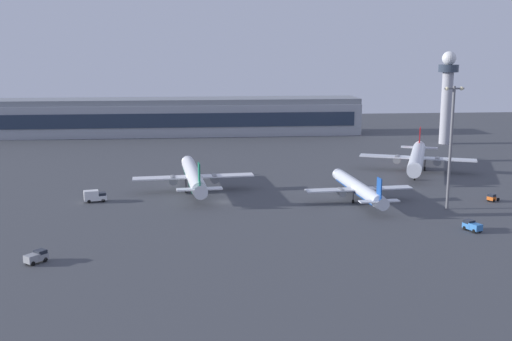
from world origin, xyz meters
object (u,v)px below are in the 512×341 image
Objects in this scene: airplane_terminal_side at (194,176)px; pushback_tug at (492,198)px; airplane_far_stand at (358,188)px; catering_truck at (95,196)px; cargo_loader at (36,257)px; airplane_near_gate at (417,158)px; maintenance_van at (472,226)px; control_tower at (447,91)px; apron_light_central at (451,141)px.

pushback_tug is at bearing -19.54° from airplane_terminal_side.
airplane_far_stand reaches higher than catering_truck.
airplane_far_stand is 10.12× the size of pushback_tug.
airplane_far_stand reaches higher than cargo_loader.
airplane_terminal_side is at bearing 44.37° from pushback_tug.
pushback_tug is at bearing 120.01° from airplane_near_gate.
airplane_near_gate is 65.60m from maintenance_van.
airplane_far_stand is at bearing -123.08° from control_tower.
control_tower is at bearing -46.30° from pushback_tug.
maintenance_van is (17.92, -28.07, -2.31)m from airplane_far_stand.
airplane_near_gate is at bearing 59.11° from maintenance_van.
cargo_loader is 111.57m from pushback_tug.
airplane_near_gate is at bearing -119.54° from control_tower.
cargo_loader is 97.14m from apron_light_central.
apron_light_central reaches higher than pushback_tug.
control_tower is 111.60m from airplane_far_stand.
airplane_far_stand is 45.39m from airplane_terminal_side.
airplane_far_stand is 5.97× the size of catering_truck.
airplane_far_stand is 0.80× the size of airplane_near_gate.
maintenance_van is 0.15× the size of apron_light_central.
airplane_far_stand is (-60.10, -92.26, -18.22)m from control_tower.
control_tower is at bearing 110.67° from catering_truck.
airplane_near_gate reaches higher than cargo_loader.
catering_truck is at bearing -145.93° from control_tower.
airplane_near_gate is 1.49× the size of apron_light_central.
airplane_near_gate is at bearing 79.31° from apron_light_central.
pushback_tug is 102.44m from catering_truck.
airplane_far_stand is 0.84× the size of airplane_terminal_side.
control_tower is 155.58m from catering_truck.
airplane_terminal_side is 9.39× the size of maintenance_van.
airplane_terminal_side is 12.05× the size of pushback_tug.
catering_truck is at bearing 170.01° from apron_light_central.
control_tower is 1.25× the size of apron_light_central.
catering_truck is (-85.61, 33.90, 0.40)m from maintenance_van.
airplane_far_stand is 25.81m from apron_light_central.
pushback_tug is 0.12× the size of apron_light_central.
control_tower is 10.54× the size of pushback_tug.
catering_truck reaches higher than pushback_tug.
control_tower reaches higher than catering_truck.
airplane_far_stand is 1.20× the size of apron_light_central.
airplane_terminal_side is 63.35m from cargo_loader.
catering_truck is at bearing -162.71° from airplane_terminal_side.
cargo_loader is 1.25× the size of pushback_tug.
airplane_near_gate is at bearing -22.99° from pushback_tug.
airplane_terminal_side is at bearing 157.42° from apron_light_central.
cargo_loader is 89.76m from maintenance_van.
airplane_terminal_side is 79.25m from pushback_tug.
cargo_loader is at bearing -154.78° from airplane_far_stand.
maintenance_van is at bearing 54.99° from catering_truck.
control_tower is 187.46m from cargo_loader.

